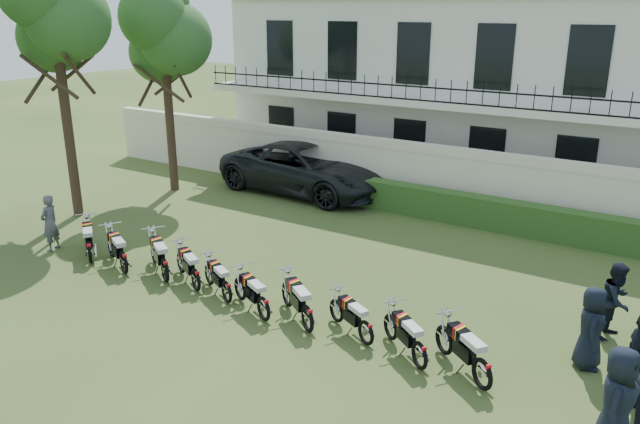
% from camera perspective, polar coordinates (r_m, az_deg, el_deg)
% --- Properties ---
extents(ground, '(100.00, 100.00, 0.00)m').
position_cam_1_polar(ground, '(15.63, -2.77, -7.21)').
color(ground, '#30481C').
rests_on(ground, ground).
extents(perimeter_wall, '(30.00, 0.35, 2.30)m').
position_cam_1_polar(perimeter_wall, '(21.85, 9.43, 3.29)').
color(perimeter_wall, beige).
rests_on(perimeter_wall, ground).
extents(hedge, '(18.00, 0.60, 1.00)m').
position_cam_1_polar(hedge, '(20.96, 10.96, 0.65)').
color(hedge, '#254619').
rests_on(hedge, ground).
extents(building, '(20.40, 9.60, 7.40)m').
position_cam_1_polar(building, '(26.89, 14.93, 11.22)').
color(building, silver).
rests_on(building, ground).
extents(tree_west_mid, '(3.40, 3.20, 8.82)m').
position_cam_1_polar(tree_west_mid, '(21.65, -23.20, 16.73)').
color(tree_west_mid, '#473323').
rests_on(tree_west_mid, ground).
extents(tree_west_near, '(3.40, 3.20, 7.90)m').
position_cam_1_polar(tree_west_near, '(23.83, -14.10, 15.73)').
color(tree_west_near, '#473323').
rests_on(tree_west_near, ground).
extents(motorcycle_0, '(1.61, 1.25, 1.06)m').
position_cam_1_polar(motorcycle_0, '(18.14, -20.35, -3.02)').
color(motorcycle_0, black).
rests_on(motorcycle_0, ground).
extents(motorcycle_1, '(1.78, 0.98, 1.06)m').
position_cam_1_polar(motorcycle_1, '(17.12, -17.54, -3.98)').
color(motorcycle_1, black).
rests_on(motorcycle_1, ground).
extents(motorcycle_2, '(1.76, 1.14, 1.09)m').
position_cam_1_polar(motorcycle_2, '(16.34, -14.03, -4.68)').
color(motorcycle_2, black).
rests_on(motorcycle_2, ground).
extents(motorcycle_3, '(1.65, 0.98, 1.00)m').
position_cam_1_polar(motorcycle_3, '(15.69, -11.31, -5.61)').
color(motorcycle_3, black).
rests_on(motorcycle_3, ground).
extents(motorcycle_4, '(1.57, 0.89, 0.94)m').
position_cam_1_polar(motorcycle_4, '(14.97, -8.54, -6.78)').
color(motorcycle_4, black).
rests_on(motorcycle_4, ground).
extents(motorcycle_5, '(1.66, 0.89, 0.98)m').
position_cam_1_polar(motorcycle_5, '(14.06, -5.19, -8.29)').
color(motorcycle_5, black).
rests_on(motorcycle_5, ground).
extents(motorcycle_6, '(1.63, 1.18, 1.05)m').
position_cam_1_polar(motorcycle_6, '(13.53, -1.15, -9.17)').
color(motorcycle_6, black).
rests_on(motorcycle_6, ground).
extents(motorcycle_7, '(1.54, 0.86, 0.92)m').
position_cam_1_polar(motorcycle_7, '(13.12, 4.23, -10.45)').
color(motorcycle_7, black).
rests_on(motorcycle_7, ground).
extents(motorcycle_8, '(1.49, 1.13, 0.97)m').
position_cam_1_polar(motorcycle_8, '(12.43, 9.12, -12.27)').
color(motorcycle_8, black).
rests_on(motorcycle_8, ground).
extents(motorcycle_9, '(1.60, 1.23, 1.05)m').
position_cam_1_polar(motorcycle_9, '(12.06, 14.66, -13.54)').
color(motorcycle_9, black).
rests_on(motorcycle_9, ground).
extents(suv, '(6.83, 3.39, 1.86)m').
position_cam_1_polar(suv, '(23.55, -1.26, 4.01)').
color(suv, black).
rests_on(suv, ground).
extents(inspector, '(0.54, 0.68, 1.65)m').
position_cam_1_polar(inspector, '(19.46, -23.48, -0.93)').
color(inspector, '#5C5C61').
rests_on(inspector, ground).
extents(officer_0, '(0.64, 0.94, 1.87)m').
position_cam_1_polar(officer_0, '(11.00, 25.55, -15.44)').
color(officer_0, black).
rests_on(officer_0, ground).
extents(officer_2, '(0.75, 1.12, 1.77)m').
position_cam_1_polar(officer_2, '(12.44, 27.15, -11.91)').
color(officer_2, black).
rests_on(officer_2, ground).
extents(officer_3, '(0.71, 0.92, 1.68)m').
position_cam_1_polar(officer_3, '(13.27, 23.52, -9.68)').
color(officer_3, black).
rests_on(officer_3, ground).
extents(officer_4, '(0.83, 0.95, 1.68)m').
position_cam_1_polar(officer_4, '(14.64, 25.47, -7.32)').
color(officer_4, black).
rests_on(officer_4, ground).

